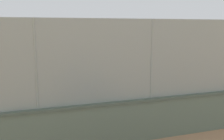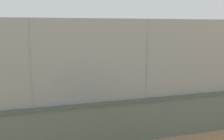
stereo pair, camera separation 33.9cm
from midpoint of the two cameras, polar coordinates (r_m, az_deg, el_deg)
The scene contains 6 objects.
ground_plane at distance 20.07m, azimuth -6.93°, elevation -0.11°, with size 260.00×260.00×0.00m, color tan.
perimeter_wall at distance 8.73m, azimuth 18.85°, elevation -9.26°, with size 30.25×1.55×1.30m.
fence_panel_on_wall at distance 8.33m, azimuth 19.54°, elevation 2.70°, with size 29.70×1.20×2.37m.
player_crossing_court at distance 17.53m, azimuth -1.97°, elevation 1.78°, with size 1.22×0.77×1.67m.
player_baseline_waiting at distance 13.84m, azimuth -8.73°, elevation -0.97°, with size 0.70×1.20×1.48m.
sports_ball at distance 16.25m, azimuth 1.51°, elevation -2.02°, with size 0.20×0.20×0.20m, color yellow.
Camera 2 is at (3.86, 19.42, 3.42)m, focal length 40.02 mm.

